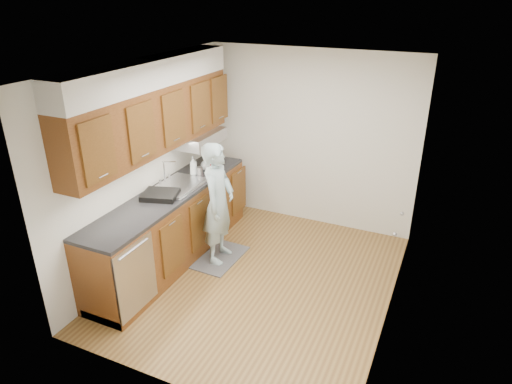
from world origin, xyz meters
TOP-DOWN VIEW (x-y plane):
  - floor at (0.00, 0.00)m, footprint 3.50×3.50m
  - ceiling at (0.00, 0.00)m, footprint 3.50×3.50m
  - wall_left at (-1.50, 0.00)m, footprint 0.02×3.50m
  - wall_right at (1.50, 0.00)m, footprint 0.02×3.50m
  - wall_back at (0.00, 1.75)m, footprint 3.00×0.02m
  - counter at (-1.20, -0.00)m, footprint 0.64×2.80m
  - upper_cabinets at (-1.33, 0.05)m, footprint 0.47×2.80m
  - closet_door at (1.49, 0.30)m, footprint 0.02×1.22m
  - floor_mat at (-0.66, 0.24)m, footprint 0.49×0.80m
  - person at (-0.66, 0.24)m, footprint 0.49×0.67m
  - soap_bottle_a at (-1.22, 0.59)m, footprint 0.12×0.12m
  - soap_bottle_b at (-1.12, 0.86)m, footprint 0.08×0.08m
  - soap_bottle_c at (-1.17, 0.82)m, footprint 0.19×0.19m
  - soda_can at (-1.01, 0.73)m, footprint 0.09×0.09m
  - steel_can at (-1.12, 0.58)m, footprint 0.09×0.09m
  - dish_rack at (-1.21, -0.17)m, footprint 0.48×0.44m

SIDE VIEW (x-z plane):
  - floor at x=0.00m, z-range 0.00..0.00m
  - floor_mat at x=-0.66m, z-range 0.00..0.01m
  - counter at x=-1.20m, z-range -0.16..1.14m
  - person at x=-0.66m, z-range 0.01..1.77m
  - dish_rack at x=-1.21m, z-range 0.94..1.00m
  - soda_can at x=-1.01m, z-range 0.94..1.07m
  - steel_can at x=-1.12m, z-range 0.94..1.07m
  - closet_door at x=1.49m, z-range 0.00..2.05m
  - soap_bottle_b at x=-1.12m, z-range 0.94..1.11m
  - soap_bottle_c at x=-1.17m, z-range 0.94..1.12m
  - soap_bottle_a at x=-1.22m, z-range 0.94..1.20m
  - wall_left at x=-1.50m, z-range 0.00..2.50m
  - wall_right at x=1.50m, z-range 0.00..2.50m
  - wall_back at x=0.00m, z-range 0.00..2.50m
  - upper_cabinets at x=-1.33m, z-range 1.34..2.55m
  - ceiling at x=0.00m, z-range 2.50..2.50m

